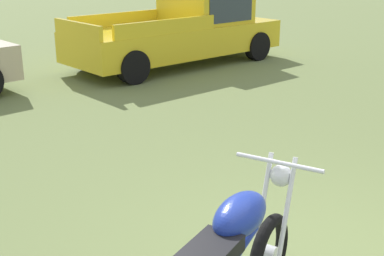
{
  "coord_description": "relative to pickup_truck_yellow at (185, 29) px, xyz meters",
  "views": [
    {
      "loc": [
        -2.64,
        -2.19,
        2.37
      ],
      "look_at": [
        0.16,
        2.35,
        0.57
      ],
      "focal_mm": 49.17,
      "sensor_mm": 36.0,
      "label": 1
    }
  ],
  "objects": [
    {
      "name": "pickup_truck_yellow",
      "position": [
        0.0,
        0.0,
        0.0
      ],
      "size": [
        5.06,
        2.52,
        1.49
      ],
      "rotation": [
        0.0,
        0.0,
        0.17
      ],
      "color": "gold",
      "rests_on": "ground"
    }
  ]
}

